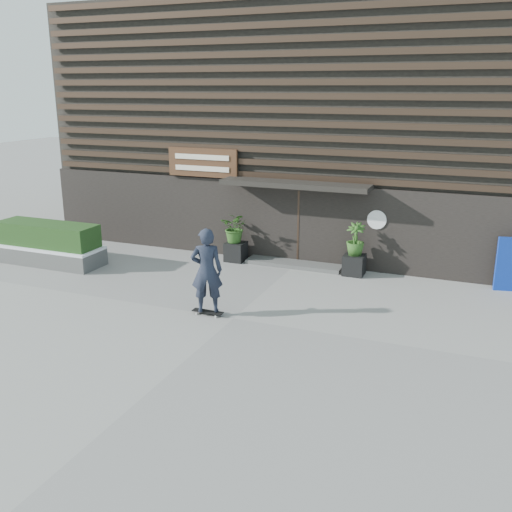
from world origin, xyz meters
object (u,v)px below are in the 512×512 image
at_px(planter_pot_left, 236,252).
at_px(planter_pot_right, 354,265).
at_px(skateboarder, 207,271).
at_px(raised_bed, 50,255).

height_order(planter_pot_left, planter_pot_right, same).
distance_m(planter_pot_left, skateboarder, 4.66).
bearing_deg(raised_bed, planter_pot_right, 14.88).
relative_size(planter_pot_right, raised_bed, 0.17).
relative_size(planter_pot_right, skateboarder, 0.28).
distance_m(planter_pot_right, skateboarder, 5.18).
bearing_deg(planter_pot_right, raised_bed, -165.12).
bearing_deg(skateboarder, raised_bed, 162.93).
xyz_separation_m(planter_pot_left, planter_pot_right, (3.80, 0.00, 0.00)).
relative_size(planter_pot_left, skateboarder, 0.28).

